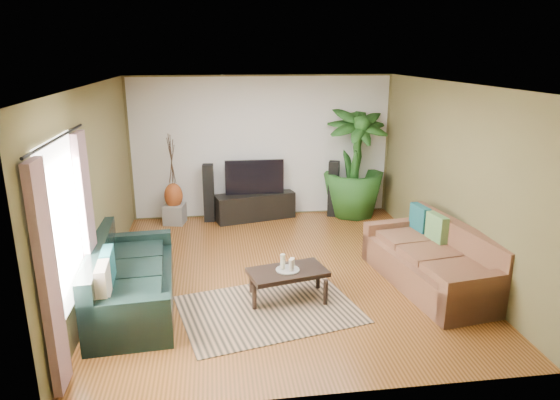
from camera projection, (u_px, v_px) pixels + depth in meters
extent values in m
plane|color=brown|center=(282.00, 272.00, 7.32)|extent=(5.50, 5.50, 0.00)
plane|color=white|center=(282.00, 84.00, 6.55)|extent=(5.50, 5.50, 0.00)
plane|color=brown|center=(262.00, 147.00, 9.55)|extent=(5.00, 0.00, 5.00)
plane|color=brown|center=(325.00, 263.00, 4.32)|extent=(5.00, 0.00, 5.00)
plane|color=brown|center=(96.00, 190.00, 6.61)|extent=(0.00, 5.50, 5.50)
plane|color=brown|center=(452.00, 178.00, 7.25)|extent=(0.00, 5.50, 5.50)
plane|color=white|center=(262.00, 147.00, 9.54)|extent=(4.90, 0.00, 4.90)
plane|color=white|center=(63.00, 226.00, 5.08)|extent=(0.00, 1.80, 1.80)
cube|color=gray|center=(49.00, 281.00, 4.45)|extent=(0.08, 0.35, 2.20)
cube|color=gray|center=(88.00, 225.00, 5.87)|extent=(0.08, 0.35, 2.20)
cylinder|color=black|center=(57.00, 139.00, 4.83)|extent=(0.03, 1.90, 0.03)
cube|color=black|center=(133.00, 274.00, 6.26)|extent=(1.12, 2.29, 0.85)
cube|color=brown|center=(431.00, 256.00, 6.82)|extent=(1.31, 2.33, 0.85)
cube|color=tan|center=(269.00, 309.00, 6.26)|extent=(2.43, 1.97, 0.01)
cube|color=black|center=(288.00, 284.00, 6.49)|extent=(1.08, 0.75, 0.40)
cylinder|color=gray|center=(288.00, 270.00, 6.43)|extent=(0.31, 0.31, 0.01)
cylinder|color=beige|center=(283.00, 261.00, 6.42)|extent=(0.06, 0.06, 0.20)
cylinder|color=beige|center=(291.00, 265.00, 6.37)|extent=(0.06, 0.06, 0.15)
cylinder|color=white|center=(292.00, 263.00, 6.48)|extent=(0.06, 0.06, 0.13)
cube|color=black|center=(255.00, 206.00, 9.60)|extent=(1.58, 0.80, 0.50)
cube|color=black|center=(254.00, 177.00, 9.43)|extent=(1.11, 0.06, 0.66)
cube|color=black|center=(209.00, 193.00, 9.40)|extent=(0.21, 0.23, 1.10)
cube|color=black|center=(333.00, 189.00, 9.71)|extent=(0.26, 0.27, 1.09)
imported|color=#1E4E1A|center=(354.00, 162.00, 9.62)|extent=(1.27, 1.27, 2.12)
cylinder|color=black|center=(352.00, 207.00, 9.88)|extent=(0.39, 0.39, 0.30)
cube|color=gray|center=(175.00, 214.00, 9.36)|extent=(0.44, 0.44, 0.37)
ellipsoid|color=#93411A|center=(174.00, 196.00, 9.26)|extent=(0.34, 0.34, 0.47)
cube|color=olive|center=(130.00, 258.00, 7.21)|extent=(0.57, 0.57, 0.51)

